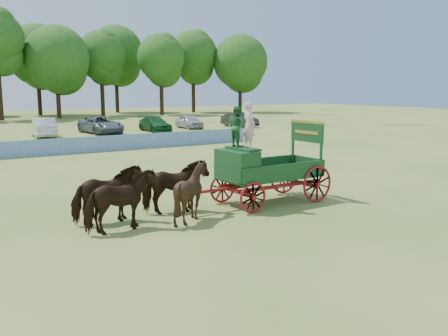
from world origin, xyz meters
TOP-DOWN VIEW (x-y plane):
  - ground at (0.00, 0.00)m, footprint 160.00×160.00m
  - horse_lead_left at (-5.64, -0.32)m, footprint 2.30×1.26m
  - horse_lead_right at (-5.64, 0.78)m, footprint 2.21×1.03m
  - horse_wheel_left at (-3.24, -0.32)m, footprint 1.87×1.71m
  - horse_wheel_right at (-3.24, 0.78)m, footprint 2.33×1.36m
  - farm_dray at (-0.27, 0.25)m, footprint 5.99×2.00m
  - sponsor_banner at (-1.00, 18.00)m, footprint 26.00×0.08m
  - parked_cars at (-2.76, 30.27)m, footprint 47.97×7.01m

SIDE VIEW (x-z plane):
  - ground at x=0.00m, z-range 0.00..0.00m
  - sponsor_banner at x=-1.00m, z-range 0.00..1.05m
  - parked_cars at x=-2.76m, z-range -0.07..1.58m
  - horse_lead_left at x=-5.64m, z-range 0.00..1.85m
  - horse_lead_right at x=-5.64m, z-range 0.00..1.85m
  - horse_wheel_right at x=-3.24m, z-range 0.00..1.85m
  - horse_wheel_left at x=-3.24m, z-range 0.00..1.86m
  - farm_dray at x=-0.27m, z-range -0.28..3.51m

